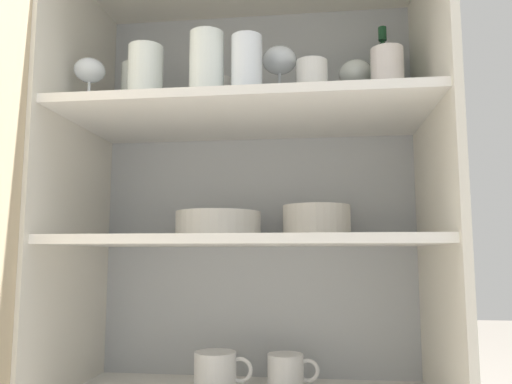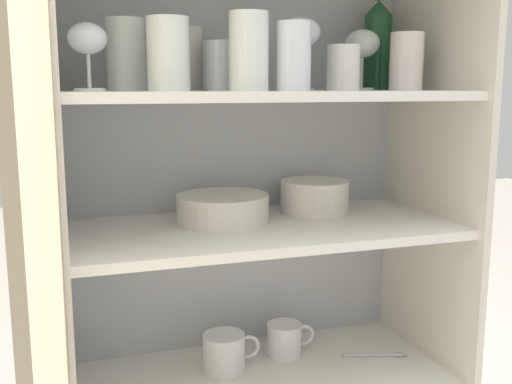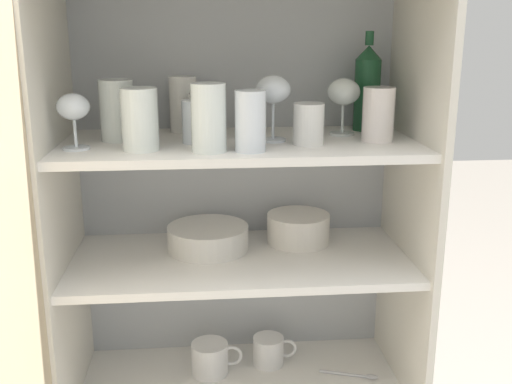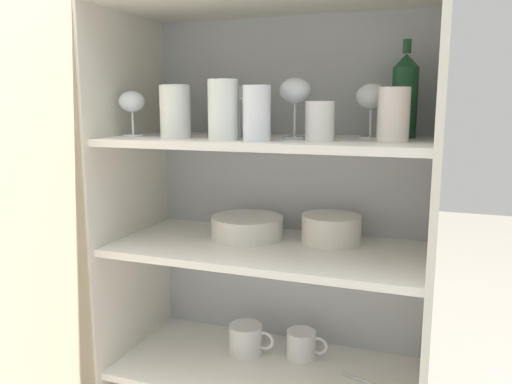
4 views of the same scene
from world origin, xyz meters
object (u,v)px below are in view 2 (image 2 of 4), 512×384
plate_stack_white (223,208)px  mixing_bowl_large (315,195)px  wine_bottle (378,45)px  coffee_mug_primary (225,352)px

plate_stack_white → mixing_bowl_large: bearing=7.2°
wine_bottle → mixing_bowl_large: (-0.18, -0.03, -0.36)m
plate_stack_white → coffee_mug_primary: plate_stack_white is taller
coffee_mug_primary → plate_stack_white: bearing=86.5°
plate_stack_white → coffee_mug_primary: bearing=-93.5°
wine_bottle → plate_stack_white: wine_bottle is taller
wine_bottle → mixing_bowl_large: wine_bottle is taller
wine_bottle → plate_stack_white: (-0.42, -0.06, -0.37)m
wine_bottle → coffee_mug_primary: wine_bottle is taller
plate_stack_white → mixing_bowl_large: size_ratio=1.26×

